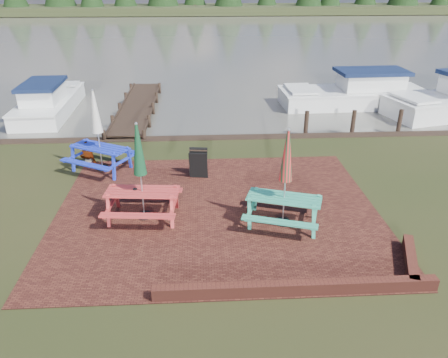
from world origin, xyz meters
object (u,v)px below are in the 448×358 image
object	(u,v)px
picnic_table_blue	(99,143)
person	(86,142)
boat_jetty	(49,103)
picnic_table_red	(142,187)
chalkboard	(198,163)
picnic_table_teal	(284,193)
jetty	(137,107)
boat_near	(356,94)

from	to	relation	value
picnic_table_blue	person	distance (m)	0.76
boat_jetty	person	xyz separation A→B (m)	(3.40, -6.87, 0.48)
picnic_table_red	chalkboard	bearing A→B (deg)	64.49
picnic_table_blue	person	size ratio (longest dim) A/B	1.65
picnic_table_red	chalkboard	xyz separation A→B (m)	(1.50, 2.52, -0.46)
boat_jetty	picnic_table_teal	bearing A→B (deg)	-51.79
picnic_table_teal	person	distance (m)	7.48
chalkboard	jetty	bearing A→B (deg)	118.00
chalkboard	picnic_table_blue	bearing A→B (deg)	173.93
boat_jetty	boat_near	bearing A→B (deg)	0.08
picnic_table_blue	picnic_table_teal	bearing A→B (deg)	-6.25
picnic_table_teal	picnic_table_red	bearing A→B (deg)	-170.05
picnic_table_blue	chalkboard	xyz separation A→B (m)	(3.28, -0.80, -0.47)
boat_jetty	person	world-z (taller)	person
picnic_table_teal	jetty	size ratio (longest dim) A/B	0.29
picnic_table_red	person	distance (m)	4.47
picnic_table_teal	chalkboard	size ratio (longest dim) A/B	2.79
chalkboard	jetty	world-z (taller)	chalkboard
jetty	boat_near	size ratio (longest dim) A/B	1.21
picnic_table_red	picnic_table_blue	world-z (taller)	picnic_table_blue
picnic_table_teal	picnic_table_red	world-z (taller)	picnic_table_red
boat_near	person	world-z (taller)	person
boat_near	person	size ratio (longest dim) A/B	4.50
boat_near	boat_jetty	bearing A→B (deg)	89.91
picnic_table_blue	jetty	size ratio (longest dim) A/B	0.30
jetty	boat_jetty	world-z (taller)	boat_jetty
picnic_table_blue	jetty	distance (m)	7.26
picnic_table_blue	boat_jetty	distance (m)	8.38
picnic_table_red	person	bearing A→B (deg)	126.95
picnic_table_blue	boat_near	size ratio (longest dim) A/B	0.37
picnic_table_teal	picnic_table_blue	distance (m)	6.73
chalkboard	boat_jetty	world-z (taller)	boat_jetty
picnic_table_blue	jetty	world-z (taller)	picnic_table_blue
person	picnic_table_red	bearing A→B (deg)	139.30
picnic_table_blue	boat_near	distance (m)	13.90
picnic_table_teal	boat_near	bearing A→B (deg)	81.65
chalkboard	boat_near	xyz separation A→B (m)	(8.13, 8.71, -0.09)
picnic_table_red	picnic_table_blue	xyz separation A→B (m)	(-1.78, 3.32, 0.01)
picnic_table_red	boat_jetty	bearing A→B (deg)	123.59
picnic_table_teal	boat_jetty	bearing A→B (deg)	148.43
picnic_table_blue	chalkboard	distance (m)	3.41
picnic_table_red	picnic_table_blue	bearing A→B (deg)	123.49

